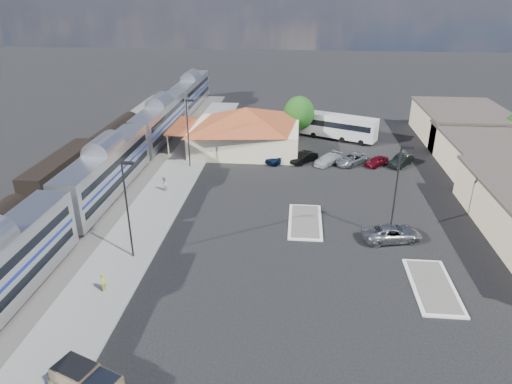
{
  "coord_description": "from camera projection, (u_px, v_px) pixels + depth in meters",
  "views": [
    {
      "loc": [
        2.9,
        -38.89,
        21.63
      ],
      "look_at": [
        -1.04,
        2.76,
        2.8
      ],
      "focal_mm": 32.0,
      "sensor_mm": 36.0,
      "label": 1
    }
  ],
  "objects": [
    {
      "name": "traffic_island_south",
      "position": [
        305.0,
        221.0,
        45.86
      ],
      "size": [
        3.3,
        7.5,
        0.21
      ],
      "color": "silver",
      "rests_on": "ground"
    },
    {
      "name": "person_b",
      "position": [
        164.0,
        184.0,
        52.26
      ],
      "size": [
        0.7,
        0.88,
        1.74
      ],
      "primitive_type": "imported",
      "rotation": [
        0.0,
        0.0,
        -1.52
      ],
      "color": "silver",
      "rests_on": "platform"
    },
    {
      "name": "parked_car_c",
      "position": [
        328.0,
        159.0,
        60.74
      ],
      "size": [
        4.28,
        4.71,
        1.32
      ],
      "primitive_type": "imported",
      "rotation": [
        0.0,
        0.0,
        -0.67
      ],
      "color": "silver",
      "rests_on": "ground"
    },
    {
      "name": "station_depot",
      "position": [
        246.0,
        128.0,
        65.33
      ],
      "size": [
        18.35,
        12.24,
        6.2
      ],
      "color": "beige",
      "rests_on": "ground"
    },
    {
      "name": "suv",
      "position": [
        392.0,
        233.0,
        42.34
      ],
      "size": [
        5.87,
        3.63,
        1.52
      ],
      "primitive_type": "imported",
      "rotation": [
        0.0,
        0.0,
        1.79
      ],
      "color": "gray",
      "rests_on": "ground"
    },
    {
      "name": "railbed",
      "position": [
        91.0,
        188.0,
        53.48
      ],
      "size": [
        16.0,
        100.0,
        0.12
      ],
      "primitive_type": "cube",
      "color": "#4C4944",
      "rests_on": "ground"
    },
    {
      "name": "platform",
      "position": [
        161.0,
        198.0,
        50.88
      ],
      "size": [
        5.5,
        92.0,
        0.18
      ],
      "primitive_type": "cube",
      "color": "gray",
      "rests_on": "ground"
    },
    {
      "name": "lamp_plat_s",
      "position": [
        128.0,
        203.0,
        37.73
      ],
      "size": [
        1.08,
        0.25,
        9.0
      ],
      "color": "black",
      "rests_on": "ground"
    },
    {
      "name": "parked_car_a",
      "position": [
        280.0,
        157.0,
        61.26
      ],
      "size": [
        4.31,
        4.38,
        1.49
      ],
      "primitive_type": "imported",
      "rotation": [
        0.0,
        0.0,
        -0.77
      ],
      "color": "#0B1838",
      "rests_on": "ground"
    },
    {
      "name": "tree_depot",
      "position": [
        299.0,
        113.0,
        69.76
      ],
      "size": [
        4.71,
        4.71,
        6.63
      ],
      "color": "#382314",
      "rests_on": "ground"
    },
    {
      "name": "buildings_east",
      "position": [
        509.0,
        166.0,
        54.06
      ],
      "size": [
        14.4,
        51.4,
        4.8
      ],
      "color": "#C6B28C",
      "rests_on": "ground"
    },
    {
      "name": "parked_car_d",
      "position": [
        352.0,
        159.0,
        60.73
      ],
      "size": [
        5.17,
        5.24,
        1.4
      ],
      "primitive_type": "imported",
      "rotation": [
        0.0,
        0.0,
        -0.77
      ],
      "color": "gray",
      "rests_on": "ground"
    },
    {
      "name": "lamp_lot",
      "position": [
        398.0,
        185.0,
        41.2
      ],
      "size": [
        1.08,
        0.25,
        9.0
      ],
      "color": "black",
      "rests_on": "ground"
    },
    {
      "name": "person_a",
      "position": [
        104.0,
        282.0,
        34.94
      ],
      "size": [
        0.39,
        0.58,
        1.58
      ],
      "primitive_type": "imported",
      "rotation": [
        0.0,
        0.0,
        1.54
      ],
      "color": "#B5C03C",
      "rests_on": "platform"
    },
    {
      "name": "lamp_plat_n",
      "position": [
        188.0,
        128.0,
        57.71
      ],
      "size": [
        1.08,
        0.25,
        9.0
      ],
      "color": "black",
      "rests_on": "ground"
    },
    {
      "name": "traffic_island_north",
      "position": [
        433.0,
        286.0,
        35.93
      ],
      "size": [
        3.3,
        7.5,
        0.21
      ],
      "color": "silver",
      "rests_on": "ground"
    },
    {
      "name": "passenger_train",
      "position": [
        107.0,
        172.0,
        50.58
      ],
      "size": [
        3.0,
        104.0,
        5.55
      ],
      "color": "silver",
      "rests_on": "ground"
    },
    {
      "name": "freight_cars",
      "position": [
        63.0,
        174.0,
        52.69
      ],
      "size": [
        2.8,
        46.0,
        4.0
      ],
      "color": "black",
      "rests_on": "ground"
    },
    {
      "name": "coach_bus",
      "position": [
        338.0,
        126.0,
        70.08
      ],
      "size": [
        11.8,
        7.25,
        3.79
      ],
      "rotation": [
        0.0,
        0.0,
        1.14
      ],
      "color": "white",
      "rests_on": "ground"
    },
    {
      "name": "parked_car_b",
      "position": [
        304.0,
        158.0,
        61.27
      ],
      "size": [
        3.99,
        4.25,
        1.43
      ],
      "primitive_type": "imported",
      "rotation": [
        0.0,
        0.0,
        -0.72
      ],
      "color": "black",
      "rests_on": "ground"
    },
    {
      "name": "parked_car_f",
      "position": [
        401.0,
        160.0,
        60.16
      ],
      "size": [
        3.96,
        4.55,
        1.48
      ],
      "primitive_type": "imported",
      "rotation": [
        0.0,
        0.0,
        -0.64
      ],
      "color": "black",
      "rests_on": "ground"
    },
    {
      "name": "parked_car_e",
      "position": [
        377.0,
        161.0,
        60.2
      ],
      "size": [
        3.69,
        3.72,
        1.27
      ],
      "primitive_type": "imported",
      "rotation": [
        0.0,
        0.0,
        -0.77
      ],
      "color": "maroon",
      "rests_on": "ground"
    },
    {
      "name": "ground",
      "position": [
        264.0,
        230.0,
        44.43
      ],
      "size": [
        280.0,
        280.0,
        0.0
      ],
      "primitive_type": "plane",
      "color": "black",
      "rests_on": "ground"
    }
  ]
}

